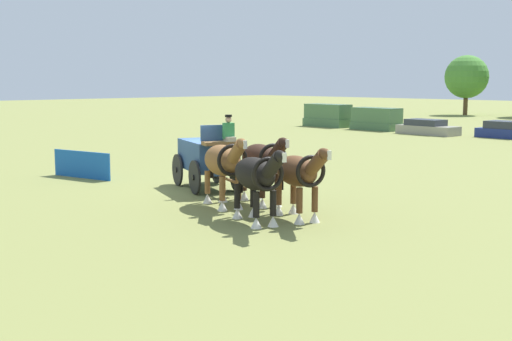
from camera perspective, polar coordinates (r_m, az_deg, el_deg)
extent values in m
plane|color=olive|center=(24.48, -4.31, -1.54)|extent=(220.00, 220.00, 0.00)
cube|color=#2D4C7A|center=(24.31, -4.34, 1.33)|extent=(2.95, 2.20, 1.08)
cube|color=brown|center=(22.78, -3.08, 2.37)|extent=(0.95, 1.34, 0.12)
cube|color=#2D4C7A|center=(22.49, -2.72, 0.34)|extent=(0.61, 1.10, 0.60)
cube|color=#2D4C7A|center=(23.03, -3.34, 3.26)|extent=(0.48, 1.17, 0.55)
cube|color=black|center=(24.39, -4.32, -0.16)|extent=(2.77, 1.16, 0.16)
cylinder|color=black|center=(23.68, -1.71, -0.38)|extent=(1.15, 0.49, 1.20)
cylinder|color=black|center=(23.68, -1.71, -0.38)|extent=(0.25, 0.24, 0.20)
cylinder|color=black|center=(23.16, -5.31, -0.59)|extent=(1.15, 0.49, 1.20)
cylinder|color=black|center=(23.16, -5.31, -0.59)|extent=(0.25, 0.24, 0.20)
cylinder|color=black|center=(25.63, -3.43, 0.24)|extent=(1.15, 0.49, 1.20)
cylinder|color=black|center=(25.63, -3.43, 0.24)|extent=(0.25, 0.24, 0.20)
cylinder|color=black|center=(25.16, -6.78, 0.05)|extent=(1.15, 0.49, 1.20)
cylinder|color=black|center=(25.16, -6.78, 0.05)|extent=(0.25, 0.24, 0.20)
cylinder|color=brown|center=(21.95, -2.12, -0.90)|extent=(2.47, 1.00, 0.10)
cube|color=#BCB293|center=(22.76, -2.27, 2.72)|extent=(0.49, 0.44, 0.16)
cube|color=#338C4C|center=(22.85, -2.38, 3.44)|extent=(0.35, 0.42, 0.55)
sphere|color=tan|center=(22.82, -2.39, 4.40)|extent=(0.22, 0.22, 0.22)
cylinder|color=black|center=(22.82, -2.39, 4.73)|extent=(0.24, 0.24, 0.08)
ellipsoid|color=#331E14|center=(21.26, 0.37, 1.03)|extent=(2.34, 1.63, 0.94)
cylinder|color=#331E14|center=(20.78, 1.85, -1.27)|extent=(0.18, 0.18, 0.74)
cone|color=silver|center=(20.87, 1.84, -2.71)|extent=(0.30, 0.30, 0.32)
cylinder|color=#331E14|center=(20.58, 0.55, -1.36)|extent=(0.18, 0.18, 0.74)
cone|color=silver|center=(20.67, 0.55, -2.81)|extent=(0.30, 0.30, 0.32)
cylinder|color=#331E14|center=(22.14, 0.21, -0.70)|extent=(0.18, 0.18, 0.74)
cone|color=silver|center=(22.23, 0.21, -2.06)|extent=(0.30, 0.30, 0.32)
cylinder|color=#331E14|center=(21.95, -1.03, -0.78)|extent=(0.18, 0.18, 0.74)
cone|color=silver|center=(22.03, -1.02, -2.15)|extent=(0.30, 0.30, 0.32)
cylinder|color=#331E14|center=(20.00, 1.90, 1.75)|extent=(1.01, 0.67, 0.81)
ellipsoid|color=#331E14|center=(19.64, 2.36, 2.39)|extent=(0.65, 0.45, 0.32)
cube|color=silver|center=(19.39, 2.71, 2.32)|extent=(0.09, 0.11, 0.24)
torus|color=black|center=(20.37, 1.46, 1.02)|extent=(0.45, 0.94, 0.96)
cylinder|color=black|center=(22.32, -0.78, 0.58)|extent=(0.14, 0.14, 0.80)
ellipsoid|color=brown|center=(20.77, -2.92, 0.89)|extent=(2.19, 1.60, 0.97)
cylinder|color=brown|center=(20.34, -1.52, -1.48)|extent=(0.18, 0.18, 0.74)
cone|color=silver|center=(20.43, -1.52, -2.94)|extent=(0.30, 0.30, 0.32)
cylinder|color=brown|center=(20.15, -2.93, -1.57)|extent=(0.18, 0.18, 0.74)
cone|color=silver|center=(20.24, -2.92, -3.05)|extent=(0.30, 0.30, 0.32)
cylinder|color=brown|center=(21.62, -2.87, -0.93)|extent=(0.18, 0.18, 0.74)
cone|color=silver|center=(21.70, -2.86, -2.31)|extent=(0.30, 0.30, 0.32)
cylinder|color=brown|center=(21.44, -4.21, -1.02)|extent=(0.18, 0.18, 0.74)
cone|color=silver|center=(21.53, -4.20, -2.40)|extent=(0.30, 0.30, 0.32)
cylinder|color=brown|center=(19.56, -1.65, 1.65)|extent=(1.01, 0.67, 0.81)
ellipsoid|color=brown|center=(19.19, -1.25, 2.31)|extent=(0.65, 0.45, 0.32)
cube|color=silver|center=(18.93, -0.94, 2.24)|extent=(0.09, 0.11, 0.24)
torus|color=black|center=(19.93, -2.04, 0.89)|extent=(0.46, 0.97, 0.99)
cylinder|color=black|center=(21.78, -3.85, 0.40)|extent=(0.14, 0.14, 0.80)
ellipsoid|color=brown|center=(18.93, 3.51, -0.04)|extent=(2.11, 1.49, 0.87)
cylinder|color=brown|center=(18.56, 5.09, -2.48)|extent=(0.18, 0.18, 0.71)
cone|color=silver|center=(18.65, 5.07, -4.02)|extent=(0.30, 0.30, 0.30)
cylinder|color=brown|center=(18.34, 3.76, -2.59)|extent=(0.18, 0.18, 0.71)
cone|color=silver|center=(18.44, 3.75, -4.14)|extent=(0.30, 0.30, 0.30)
cylinder|color=brown|center=(19.74, 3.24, -1.85)|extent=(0.18, 0.18, 0.71)
cone|color=silver|center=(19.83, 3.23, -3.29)|extent=(0.30, 0.30, 0.30)
cylinder|color=brown|center=(19.53, 1.97, -1.94)|extent=(0.18, 0.18, 0.71)
cone|color=silver|center=(19.63, 1.97, -3.40)|extent=(0.30, 0.30, 0.30)
cylinder|color=brown|center=(17.79, 5.30, 0.71)|extent=(1.01, 0.67, 0.81)
ellipsoid|color=brown|center=(17.44, 5.89, 1.41)|extent=(0.65, 0.45, 0.32)
cube|color=silver|center=(17.19, 6.34, 1.31)|extent=(0.09, 0.11, 0.24)
torus|color=black|center=(18.15, 4.74, -0.07)|extent=(0.43, 0.89, 0.91)
cylinder|color=black|center=(19.87, 2.19, -0.53)|extent=(0.14, 0.14, 0.80)
ellipsoid|color=black|center=(18.39, -0.12, -0.27)|extent=(2.18, 1.54, 0.91)
cylinder|color=black|center=(17.98, 1.48, -2.83)|extent=(0.18, 0.18, 0.70)
cone|color=silver|center=(18.08, 1.48, -4.38)|extent=(0.30, 0.30, 0.30)
cylinder|color=black|center=(17.78, 0.02, -2.94)|extent=(0.18, 0.18, 0.70)
cone|color=silver|center=(17.88, 0.02, -4.51)|extent=(0.30, 0.30, 0.30)
cylinder|color=black|center=(19.23, -0.24, -2.13)|extent=(0.18, 0.18, 0.70)
cone|color=silver|center=(19.32, -0.24, -3.58)|extent=(0.30, 0.30, 0.30)
cylinder|color=black|center=(19.05, -1.63, -2.23)|extent=(0.18, 0.18, 0.70)
cone|color=silver|center=(19.14, -1.62, -3.70)|extent=(0.30, 0.30, 0.30)
cylinder|color=black|center=(17.19, 1.52, 0.49)|extent=(1.01, 0.67, 0.81)
ellipsoid|color=black|center=(16.83, 2.05, 1.22)|extent=(0.65, 0.45, 0.32)
cube|color=silver|center=(16.57, 2.46, 1.12)|extent=(0.09, 0.11, 0.24)
torus|color=black|center=(17.56, 1.02, -0.32)|extent=(0.44, 0.92, 0.94)
cylinder|color=black|center=(19.39, -1.32, -0.75)|extent=(0.14, 0.14, 0.80)
cube|color=#477047|center=(57.38, 6.18, 4.12)|extent=(4.41, 2.03, 0.69)
cube|color=#477047|center=(57.33, 6.20, 5.09)|extent=(4.23, 1.87, 1.25)
cube|color=#477047|center=(54.07, 10.33, 3.76)|extent=(4.20, 2.05, 0.58)
cube|color=#477047|center=(54.02, 10.35, 4.70)|extent=(4.03, 1.90, 1.20)
cube|color=gray|center=(50.28, 14.58, 3.39)|extent=(4.60, 2.04, 0.66)
cube|color=#2D333D|center=(50.37, 14.39, 4.04)|extent=(2.79, 1.80, 0.45)
cube|color=navy|center=(48.94, 20.82, 3.01)|extent=(3.98, 2.16, 0.65)
cube|color=#2D333D|center=(48.99, 20.66, 3.71)|extent=(2.42, 1.93, 0.52)
cylinder|color=brown|center=(79.94, 17.60, 5.53)|extent=(0.50, 0.50, 2.64)
sphere|color=#478433|center=(79.90, 17.69, 7.70)|extent=(4.90, 4.90, 4.90)
cube|color=#1959B2|center=(27.86, -14.78, 0.50)|extent=(3.13, 0.78, 1.10)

